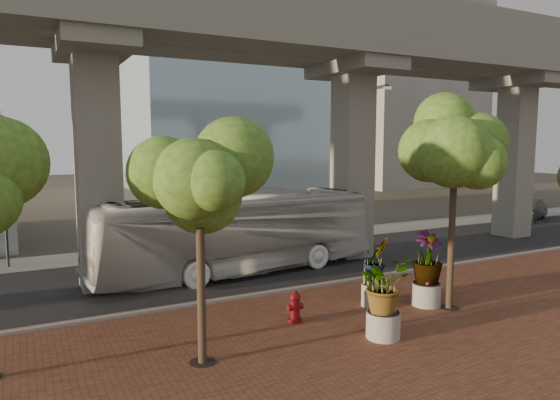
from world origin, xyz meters
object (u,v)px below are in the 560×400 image
fire_hydrant (295,307)px  planter_front (384,289)px  parked_car (528,209)px  transit_bus (237,233)px

fire_hydrant → planter_front: (1.64, -2.33, 0.98)m
parked_car → planter_front: 27.25m
transit_bus → planter_front: transit_bus is taller
transit_bus → planter_front: bearing=-179.0°
planter_front → parked_car: bearing=28.3°
parked_car → fire_hydrant: (-25.61, -10.59, -0.28)m
planter_front → fire_hydrant: bearing=125.1°
parked_car → planter_front: (-23.97, -12.93, 0.70)m
parked_car → fire_hydrant: bearing=88.2°
fire_hydrant → parked_car: bearing=22.5°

